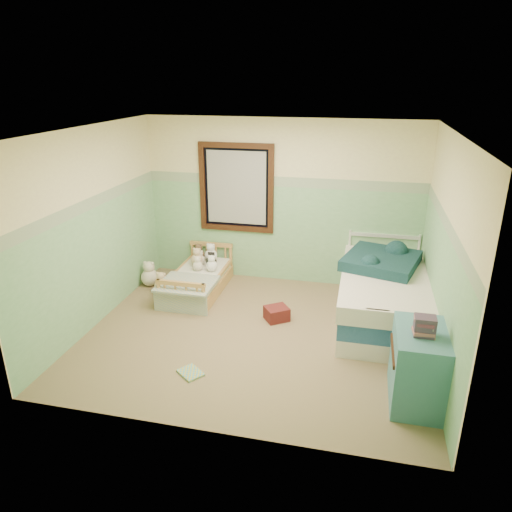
% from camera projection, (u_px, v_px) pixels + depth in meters
% --- Properties ---
extents(floor, '(4.20, 3.60, 0.02)m').
position_uv_depth(floor, '(255.00, 335.00, 6.00)').
color(floor, brown).
rests_on(floor, ground).
extents(ceiling, '(4.20, 3.60, 0.02)m').
position_uv_depth(ceiling, '(255.00, 130.00, 5.10)').
color(ceiling, silver).
rests_on(ceiling, wall_back).
extents(wall_back, '(4.20, 0.04, 2.50)m').
position_uv_depth(wall_back, '(282.00, 203.00, 7.19)').
color(wall_back, '#F1EAA7').
rests_on(wall_back, floor).
extents(wall_front, '(4.20, 0.04, 2.50)m').
position_uv_depth(wall_front, '(206.00, 310.00, 3.91)').
color(wall_front, '#F1EAA7').
rests_on(wall_front, floor).
extents(wall_left, '(0.04, 3.60, 2.50)m').
position_uv_depth(wall_left, '(93.00, 228.00, 5.99)').
color(wall_left, '#F1EAA7').
rests_on(wall_left, floor).
extents(wall_right, '(0.04, 3.60, 2.50)m').
position_uv_depth(wall_right, '(445.00, 255.00, 5.11)').
color(wall_right, '#F1EAA7').
rests_on(wall_right, floor).
extents(wainscot_mint, '(4.20, 0.01, 1.50)m').
position_uv_depth(wainscot_mint, '(281.00, 234.00, 7.35)').
color(wainscot_mint, '#6EA871').
rests_on(wainscot_mint, floor).
extents(border_strip, '(4.20, 0.01, 0.15)m').
position_uv_depth(border_strip, '(282.00, 182.00, 7.06)').
color(border_strip, '#456849').
rests_on(border_strip, wall_back).
extents(window_frame, '(1.16, 0.06, 1.36)m').
position_uv_depth(window_frame, '(236.00, 188.00, 7.22)').
color(window_frame, black).
rests_on(window_frame, wall_back).
extents(window_blinds, '(0.92, 0.01, 1.12)m').
position_uv_depth(window_blinds, '(236.00, 188.00, 7.23)').
color(window_blinds, '#B6B5AF').
rests_on(window_blinds, window_frame).
extents(toddler_bed_frame, '(0.71, 1.42, 0.18)m').
position_uv_depth(toddler_bed_frame, '(198.00, 286.00, 7.15)').
color(toddler_bed_frame, '#A77C3F').
rests_on(toddler_bed_frame, floor).
extents(toddler_mattress, '(0.65, 1.35, 0.12)m').
position_uv_depth(toddler_mattress, '(198.00, 276.00, 7.10)').
color(toddler_mattress, silver).
rests_on(toddler_mattress, toddler_bed_frame).
extents(patchwork_quilt, '(0.77, 0.71, 0.03)m').
position_uv_depth(patchwork_quilt, '(187.00, 284.00, 6.67)').
color(patchwork_quilt, '#6D90B0').
rests_on(patchwork_quilt, toddler_mattress).
extents(plush_bed_brown, '(0.18, 0.18, 0.18)m').
position_uv_depth(plush_bed_brown, '(199.00, 255.00, 7.53)').
color(plush_bed_brown, brown).
rests_on(plush_bed_brown, toddler_mattress).
extents(plush_bed_white, '(0.20, 0.20, 0.20)m').
position_uv_depth(plush_bed_white, '(211.00, 255.00, 7.48)').
color(plush_bed_white, white).
rests_on(plush_bed_white, toddler_mattress).
extents(plush_bed_tan, '(0.19, 0.19, 0.19)m').
position_uv_depth(plush_bed_tan, '(197.00, 260.00, 7.32)').
color(plush_bed_tan, beige).
rests_on(plush_bed_tan, toddler_mattress).
extents(plush_bed_dark, '(0.16, 0.16, 0.16)m').
position_uv_depth(plush_bed_dark, '(212.00, 262.00, 7.27)').
color(plush_bed_dark, black).
rests_on(plush_bed_dark, toddler_mattress).
extents(plush_floor_cream, '(0.27, 0.27, 0.27)m').
position_uv_depth(plush_floor_cream, '(150.00, 277.00, 7.34)').
color(plush_floor_cream, beige).
rests_on(plush_floor_cream, floor).
extents(plush_floor_tan, '(0.23, 0.23, 0.23)m').
position_uv_depth(plush_floor_tan, '(162.00, 286.00, 7.08)').
color(plush_floor_tan, beige).
rests_on(plush_floor_tan, floor).
extents(twin_bed_frame, '(1.05, 2.11, 0.22)m').
position_uv_depth(twin_bed_frame, '(381.00, 312.00, 6.31)').
color(twin_bed_frame, silver).
rests_on(twin_bed_frame, floor).
extents(twin_boxspring, '(1.05, 2.11, 0.22)m').
position_uv_depth(twin_boxspring, '(383.00, 297.00, 6.23)').
color(twin_boxspring, navy).
rests_on(twin_boxspring, twin_bed_frame).
extents(twin_mattress, '(1.10, 2.15, 0.22)m').
position_uv_depth(twin_mattress, '(384.00, 282.00, 6.15)').
color(twin_mattress, white).
rests_on(twin_mattress, twin_boxspring).
extents(teal_blanket, '(1.12, 1.16, 0.14)m').
position_uv_depth(teal_blanket, '(381.00, 261.00, 6.37)').
color(teal_blanket, black).
rests_on(teal_blanket, twin_mattress).
extents(dresser, '(0.49, 0.78, 0.78)m').
position_uv_depth(dresser, '(418.00, 367.00, 4.65)').
color(dresser, teal).
rests_on(dresser, floor).
extents(book_stack, '(0.19, 0.15, 0.19)m').
position_uv_depth(book_stack, '(425.00, 326.00, 4.41)').
color(book_stack, brown).
rests_on(book_stack, dresser).
extents(red_pillow, '(0.38, 0.37, 0.18)m').
position_uv_depth(red_pillow, '(277.00, 314.00, 6.32)').
color(red_pillow, maroon).
rests_on(red_pillow, floor).
extents(floor_book, '(0.34, 0.33, 0.02)m').
position_uv_depth(floor_book, '(191.00, 373.00, 5.19)').
color(floor_book, gold).
rests_on(floor_book, floor).
extents(extra_plush_0, '(0.16, 0.16, 0.16)m').
position_uv_depth(extra_plush_0, '(200.00, 260.00, 7.34)').
color(extra_plush_0, beige).
rests_on(extra_plush_0, toddler_mattress).
extents(extra_plush_1, '(0.15, 0.15, 0.15)m').
position_uv_depth(extra_plush_1, '(198.00, 266.00, 7.13)').
color(extra_plush_1, beige).
rests_on(extra_plush_1, toddler_mattress).
extents(extra_plush_2, '(0.17, 0.17, 0.17)m').
position_uv_depth(extra_plush_2, '(212.00, 266.00, 7.10)').
color(extra_plush_2, white).
rests_on(extra_plush_2, toddler_mattress).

